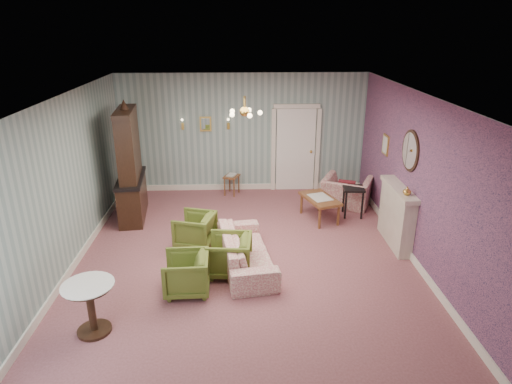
{
  "coord_description": "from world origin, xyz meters",
  "views": [
    {
      "loc": [
        -0.1,
        -7.2,
        4.01
      ],
      "look_at": [
        0.2,
        0.4,
        1.1
      ],
      "focal_mm": 31.29,
      "sensor_mm": 36.0,
      "label": 1
    }
  ],
  "objects_px": {
    "pedestal_table": "(91,308)",
    "sofa_chintz": "(246,245)",
    "olive_chair_b": "(229,253)",
    "olive_chair_a": "(186,272)",
    "wingback_chair": "(347,187)",
    "fireplace": "(396,216)",
    "side_table_black": "(353,202)",
    "coffee_table": "(319,208)",
    "dresser": "(129,162)",
    "olive_chair_c": "(195,228)"
  },
  "relations": [
    {
      "from": "pedestal_table",
      "to": "sofa_chintz",
      "type": "bearing_deg",
      "value": 38.89
    },
    {
      "from": "olive_chair_b",
      "to": "pedestal_table",
      "type": "relative_size",
      "value": 0.97
    },
    {
      "from": "olive_chair_a",
      "to": "wingback_chair",
      "type": "height_order",
      "value": "wingback_chair"
    },
    {
      "from": "wingback_chair",
      "to": "fireplace",
      "type": "distance_m",
      "value": 1.98
    },
    {
      "from": "olive_chair_b",
      "to": "side_table_black",
      "type": "relative_size",
      "value": 1.12
    },
    {
      "from": "coffee_table",
      "to": "pedestal_table",
      "type": "bearing_deg",
      "value": -136.01
    },
    {
      "from": "dresser",
      "to": "pedestal_table",
      "type": "bearing_deg",
      "value": -92.3
    },
    {
      "from": "sofa_chintz",
      "to": "coffee_table",
      "type": "xyz_separation_m",
      "value": [
        1.62,
        1.9,
        -0.14
      ]
    },
    {
      "from": "coffee_table",
      "to": "pedestal_table",
      "type": "distance_m",
      "value": 5.21
    },
    {
      "from": "dresser",
      "to": "side_table_black",
      "type": "height_order",
      "value": "dresser"
    },
    {
      "from": "fireplace",
      "to": "olive_chair_b",
      "type": "bearing_deg",
      "value": -162.98
    },
    {
      "from": "wingback_chair",
      "to": "dresser",
      "type": "distance_m",
      "value": 4.88
    },
    {
      "from": "olive_chair_c",
      "to": "sofa_chintz",
      "type": "bearing_deg",
      "value": 65.29
    },
    {
      "from": "side_table_black",
      "to": "olive_chair_a",
      "type": "bearing_deg",
      "value": -139.52
    },
    {
      "from": "pedestal_table",
      "to": "wingback_chair",
      "type": "bearing_deg",
      "value": 44.04
    },
    {
      "from": "pedestal_table",
      "to": "side_table_black",
      "type": "bearing_deg",
      "value": 39.95
    },
    {
      "from": "olive_chair_c",
      "to": "pedestal_table",
      "type": "distance_m",
      "value": 2.79
    },
    {
      "from": "dresser",
      "to": "coffee_table",
      "type": "bearing_deg",
      "value": -10.64
    },
    {
      "from": "dresser",
      "to": "olive_chair_a",
      "type": "bearing_deg",
      "value": -70.23
    },
    {
      "from": "sofa_chintz",
      "to": "coffee_table",
      "type": "distance_m",
      "value": 2.5
    },
    {
      "from": "wingback_chair",
      "to": "coffee_table",
      "type": "bearing_deg",
      "value": 70.07
    },
    {
      "from": "coffee_table",
      "to": "pedestal_table",
      "type": "height_order",
      "value": "pedestal_table"
    },
    {
      "from": "olive_chair_b",
      "to": "wingback_chair",
      "type": "height_order",
      "value": "wingback_chair"
    },
    {
      "from": "wingback_chair",
      "to": "fireplace",
      "type": "xyz_separation_m",
      "value": [
        0.49,
        -1.92,
        0.12
      ]
    },
    {
      "from": "olive_chair_b",
      "to": "olive_chair_a",
      "type": "bearing_deg",
      "value": -45.8
    },
    {
      "from": "olive_chair_c",
      "to": "fireplace",
      "type": "height_order",
      "value": "fireplace"
    },
    {
      "from": "olive_chair_a",
      "to": "pedestal_table",
      "type": "xyz_separation_m",
      "value": [
        -1.18,
        -0.94,
        0.03
      ]
    },
    {
      "from": "pedestal_table",
      "to": "olive_chair_c",
      "type": "bearing_deg",
      "value": 65.1
    },
    {
      "from": "olive_chair_a",
      "to": "olive_chair_c",
      "type": "relative_size",
      "value": 1.01
    },
    {
      "from": "sofa_chintz",
      "to": "side_table_black",
      "type": "relative_size",
      "value": 3.04
    },
    {
      "from": "wingback_chair",
      "to": "side_table_black",
      "type": "bearing_deg",
      "value": 115.49
    },
    {
      "from": "sofa_chintz",
      "to": "olive_chair_a",
      "type": "bearing_deg",
      "value": 121.04
    },
    {
      "from": "pedestal_table",
      "to": "olive_chair_a",
      "type": "bearing_deg",
      "value": 38.42
    },
    {
      "from": "dresser",
      "to": "olive_chair_b",
      "type": "bearing_deg",
      "value": -55.34
    },
    {
      "from": "dresser",
      "to": "sofa_chintz",
      "type": "bearing_deg",
      "value": -48.72
    },
    {
      "from": "olive_chair_b",
      "to": "pedestal_table",
      "type": "xyz_separation_m",
      "value": [
        -1.84,
        -1.47,
        0.01
      ]
    },
    {
      "from": "sofa_chintz",
      "to": "fireplace",
      "type": "distance_m",
      "value": 2.96
    },
    {
      "from": "fireplace",
      "to": "pedestal_table",
      "type": "height_order",
      "value": "fireplace"
    },
    {
      "from": "sofa_chintz",
      "to": "wingback_chair",
      "type": "xyz_separation_m",
      "value": [
        2.38,
        2.64,
        0.06
      ]
    },
    {
      "from": "dresser",
      "to": "pedestal_table",
      "type": "relative_size",
      "value": 3.29
    },
    {
      "from": "side_table_black",
      "to": "pedestal_table",
      "type": "height_order",
      "value": "pedestal_table"
    },
    {
      "from": "olive_chair_a",
      "to": "dresser",
      "type": "height_order",
      "value": "dresser"
    },
    {
      "from": "olive_chair_a",
      "to": "side_table_black",
      "type": "distance_m",
      "value": 4.37
    },
    {
      "from": "sofa_chintz",
      "to": "dresser",
      "type": "height_order",
      "value": "dresser"
    },
    {
      "from": "wingback_chair",
      "to": "dresser",
      "type": "relative_size",
      "value": 0.42
    },
    {
      "from": "olive_chair_c",
      "to": "wingback_chair",
      "type": "xyz_separation_m",
      "value": [
        3.33,
        1.83,
        0.11
      ]
    },
    {
      "from": "olive_chair_a",
      "to": "sofa_chintz",
      "type": "relative_size",
      "value": 0.35
    },
    {
      "from": "coffee_table",
      "to": "wingback_chair",
      "type": "bearing_deg",
      "value": 44.25
    },
    {
      "from": "olive_chair_b",
      "to": "sofa_chintz",
      "type": "relative_size",
      "value": 0.37
    },
    {
      "from": "sofa_chintz",
      "to": "pedestal_table",
      "type": "relative_size",
      "value": 2.64
    }
  ]
}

